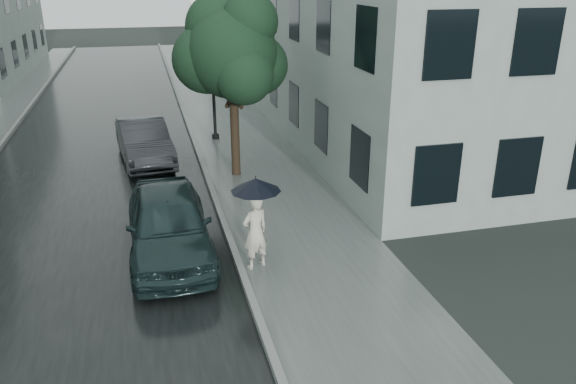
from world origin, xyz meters
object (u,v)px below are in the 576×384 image
object	(u,v)px
pedestrian	(255,232)
lamp_post	(208,62)
car_near	(169,224)
car_far	(144,141)
street_tree	(231,52)

from	to	relation	value
pedestrian	lamp_post	world-z (taller)	lamp_post
pedestrian	car_near	size ratio (longest dim) A/B	0.38
car_near	car_far	size ratio (longest dim) A/B	1.05
street_tree	car_near	xyz separation A→B (m)	(-2.38, -5.17, -3.07)
lamp_post	pedestrian	bearing A→B (deg)	-97.00
lamp_post	car_near	bearing A→B (deg)	-108.00
lamp_post	street_tree	bearing A→B (deg)	-91.59
street_tree	car_near	size ratio (longest dim) A/B	1.23
street_tree	lamp_post	bearing A→B (deg)	93.49
lamp_post	car_near	distance (m)	9.77
lamp_post	car_near	xyz separation A→B (m)	(-2.13, -9.28, -2.19)
street_tree	pedestrian	bearing A→B (deg)	-95.48
lamp_post	car_far	world-z (taller)	lamp_post
pedestrian	lamp_post	size ratio (longest dim) A/B	0.33
lamp_post	car_near	world-z (taller)	lamp_post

